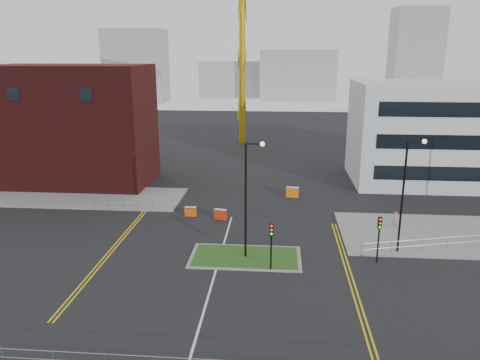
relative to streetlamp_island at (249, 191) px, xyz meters
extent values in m
plane|color=black|center=(-2.22, -8.00, -5.41)|extent=(200.00, 200.00, 0.00)
cube|color=slate|center=(-22.22, 14.00, -5.35)|extent=(28.00, 8.00, 0.12)
cube|color=slate|center=(-0.22, 0.00, -5.37)|extent=(8.60, 4.60, 0.08)
cube|color=#254B19|center=(-0.22, 0.00, -5.35)|extent=(8.00, 4.00, 0.12)
cube|color=#3F0F10|center=(-22.22, 20.00, 1.59)|extent=(18.00, 10.00, 14.00)
cube|color=black|center=(-26.22, 14.98, 5.59)|extent=(1.40, 0.10, 1.40)
cube|color=black|center=(-18.22, 14.98, 5.59)|extent=(1.40, 0.10, 1.40)
cube|color=silver|center=(23.78, 24.00, 0.59)|extent=(25.00, 12.00, 12.00)
cube|color=black|center=(23.78, 17.98, -2.92)|extent=(22.00, 0.10, 1.60)
cylinder|color=#BF900B|center=(-4.22, 47.00, 10.94)|extent=(1.00, 1.00, 32.70)
cylinder|color=black|center=(-0.22, 0.00, -0.91)|extent=(0.16, 0.16, 9.00)
cylinder|color=black|center=(0.38, 0.00, 3.59)|extent=(1.20, 0.10, 0.10)
sphere|color=silver|center=(0.98, 0.00, 3.59)|extent=(0.36, 0.36, 0.36)
cylinder|color=black|center=(11.78, 2.00, -0.91)|extent=(0.16, 0.16, 9.00)
cylinder|color=black|center=(12.38, 2.00, 3.59)|extent=(1.20, 0.10, 0.10)
sphere|color=silver|center=(12.98, 2.00, 3.59)|extent=(0.36, 0.36, 0.36)
cylinder|color=black|center=(1.78, -2.00, -3.91)|extent=(0.12, 0.12, 3.00)
cube|color=black|center=(1.78, -2.00, -2.21)|extent=(0.28, 0.22, 0.90)
sphere|color=red|center=(1.78, -2.13, -1.91)|extent=(0.18, 0.18, 0.18)
sphere|color=orange|center=(1.78, -2.13, -2.21)|extent=(0.18, 0.18, 0.18)
sphere|color=#0CCC33|center=(1.78, -2.13, -2.51)|extent=(0.18, 0.18, 0.18)
cylinder|color=black|center=(9.78, 0.00, -3.91)|extent=(0.12, 0.12, 3.00)
cube|color=black|center=(9.78, 0.00, -2.21)|extent=(0.28, 0.22, 0.90)
sphere|color=red|center=(9.78, -0.13, -1.91)|extent=(0.18, 0.18, 0.18)
sphere|color=orange|center=(9.78, -0.13, -2.21)|extent=(0.18, 0.18, 0.18)
sphere|color=#0CCC33|center=(9.78, -0.13, -2.51)|extent=(0.18, 0.18, 0.18)
cylinder|color=gray|center=(-2.22, -14.00, -4.36)|extent=(24.00, 0.04, 0.04)
cylinder|color=gray|center=(-13.22, 10.00, -4.36)|extent=(6.00, 0.04, 0.04)
cylinder|color=gray|center=(-13.22, 10.00, -4.86)|extent=(6.00, 0.04, 0.04)
cylinder|color=gray|center=(-16.22, 10.00, -4.86)|extent=(0.05, 0.05, 1.10)
cylinder|color=gray|center=(-10.22, 10.00, -4.86)|extent=(0.05, 0.05, 1.10)
cylinder|color=gray|center=(18.28, 3.50, -4.36)|extent=(19.01, 5.04, 0.04)
cylinder|color=gray|center=(18.28, 3.50, -4.86)|extent=(19.01, 5.04, 0.04)
cylinder|color=gray|center=(8.78, 1.00, -4.86)|extent=(0.05, 0.05, 1.10)
cube|color=silver|center=(-2.22, -6.00, -5.41)|extent=(0.15, 30.00, 0.01)
cube|color=gold|center=(-11.22, 2.00, -5.41)|extent=(0.12, 24.00, 0.01)
cube|color=gold|center=(-10.92, 2.00, -5.41)|extent=(0.12, 24.00, 0.01)
cube|color=gold|center=(7.28, -2.00, -5.41)|extent=(0.12, 20.00, 0.01)
cube|color=gold|center=(7.58, -2.00, -5.41)|extent=(0.12, 20.00, 0.01)
cube|color=gray|center=(-42.22, 112.00, 5.59)|extent=(18.00, 12.00, 22.00)
cube|color=gray|center=(7.78, 122.00, 2.59)|extent=(24.00, 12.00, 16.00)
cube|color=gray|center=(42.78, 117.00, 8.59)|extent=(14.00, 12.00, 28.00)
cube|color=gray|center=(-10.22, 132.00, 0.59)|extent=(30.00, 12.00, 12.00)
imported|color=#C8828B|center=(12.83, 7.38, -4.64)|extent=(0.57, 0.38, 1.54)
cube|color=red|center=(-3.22, 8.39, -4.92)|extent=(1.23, 0.66, 0.98)
cube|color=silver|center=(-3.22, 8.39, -4.48)|extent=(1.23, 0.66, 0.12)
cube|color=#D0520B|center=(-6.22, 9.04, -4.95)|extent=(1.12, 0.42, 0.92)
cube|color=silver|center=(-6.22, 9.04, -4.54)|extent=(1.12, 0.42, 0.11)
cube|color=orange|center=(3.78, 16.00, -4.85)|extent=(1.40, 0.62, 1.13)
cube|color=silver|center=(3.78, 16.00, -4.34)|extent=(1.40, 0.62, 0.14)
camera|label=1|loc=(2.15, -33.32, 10.08)|focal=35.00mm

